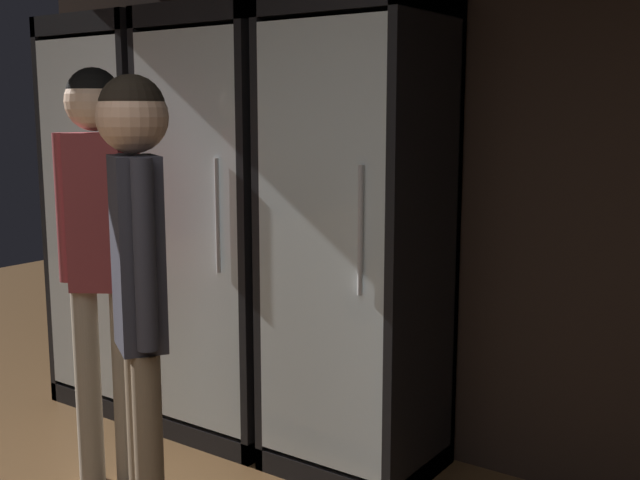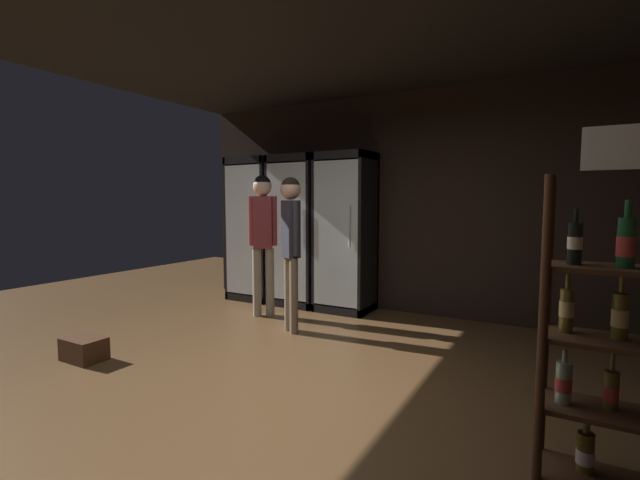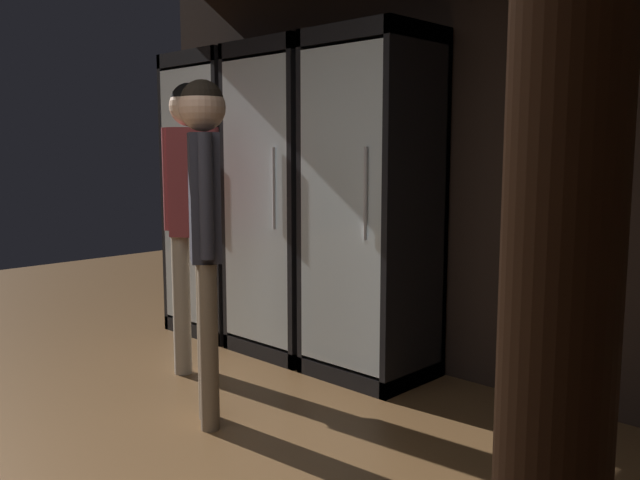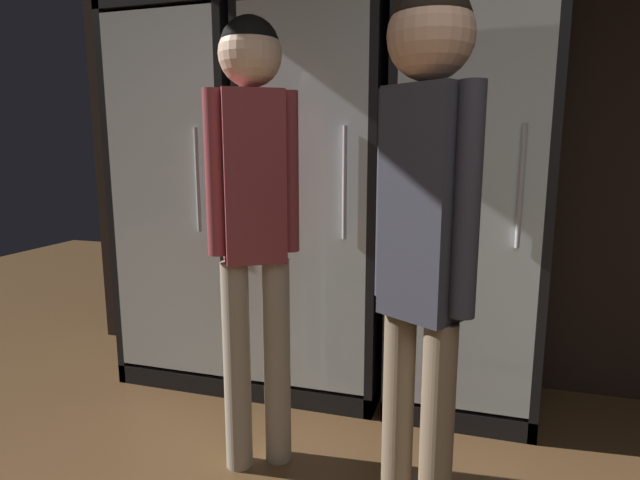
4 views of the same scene
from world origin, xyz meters
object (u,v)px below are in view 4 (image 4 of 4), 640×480
shopper_far (253,195)px  cooler_far_left (198,197)px  cooler_left (322,203)px  cooler_center (467,207)px  shopper_near (424,215)px

shopper_far → cooler_far_left: bearing=131.5°
cooler_left → cooler_far_left: bearing=180.0°
cooler_far_left → cooler_center: bearing=0.1°
cooler_far_left → shopper_near: 1.80m
cooler_center → shopper_far: (-0.77, -0.78, 0.10)m
shopper_near → cooler_left: bearing=118.2°
cooler_far_left → cooler_left: bearing=-0.0°
cooler_far_left → cooler_center: size_ratio=1.00×
shopper_near → shopper_far: (-0.67, 0.40, 0.00)m
cooler_left → shopper_far: cooler_left is taller
shopper_near → shopper_far: bearing=149.5°
cooler_center → shopper_far: 1.10m
cooler_center → shopper_far: size_ratio=1.17×
shopper_near → cooler_far_left: bearing=139.2°
cooler_far_left → shopper_far: size_ratio=1.17×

